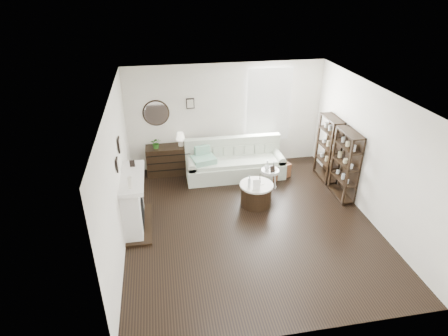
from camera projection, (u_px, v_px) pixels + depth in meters
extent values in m
plane|color=black|center=(249.00, 222.00, 7.79)|extent=(5.50, 5.50, 0.00)
plane|color=white|center=(254.00, 96.00, 6.53)|extent=(5.50, 5.50, 0.00)
plane|color=white|center=(226.00, 116.00, 9.55)|extent=(5.00, 0.00, 5.00)
plane|color=white|center=(303.00, 262.00, 4.76)|extent=(5.00, 0.00, 5.00)
plane|color=white|center=(118.00, 176.00, 6.77)|extent=(0.00, 5.50, 5.50)
plane|color=white|center=(372.00, 155.00, 7.55)|extent=(0.00, 5.50, 5.50)
cube|color=white|center=(268.00, 105.00, 9.59)|extent=(1.00, 0.02, 1.80)
cube|color=white|center=(269.00, 105.00, 9.54)|extent=(1.15, 0.02, 1.90)
cylinder|color=silver|center=(156.00, 113.00, 9.16)|extent=(0.60, 0.03, 0.60)
cube|color=black|center=(190.00, 103.00, 9.20)|extent=(0.20, 0.03, 0.26)
cube|color=white|center=(133.00, 203.00, 7.43)|extent=(0.34, 1.20, 1.10)
cube|color=black|center=(135.00, 209.00, 7.51)|extent=(0.30, 0.65, 0.70)
cube|color=white|center=(132.00, 178.00, 7.17)|extent=(0.44, 1.35, 0.08)
cube|color=black|center=(140.00, 224.00, 7.69)|extent=(0.50, 1.40, 0.05)
cylinder|color=beige|center=(130.00, 183.00, 6.71)|extent=(0.08, 0.08, 0.22)
cube|color=black|center=(132.00, 163.00, 7.47)|extent=(0.10, 0.03, 0.14)
cube|color=black|center=(117.00, 165.00, 6.62)|extent=(0.03, 0.18, 0.24)
cube|color=black|center=(119.00, 145.00, 7.14)|extent=(0.03, 0.22, 0.28)
cube|color=black|center=(328.00, 148.00, 9.13)|extent=(0.30, 0.80, 1.60)
cylinder|color=beige|center=(331.00, 163.00, 9.04)|extent=(0.08, 0.08, 0.11)
cylinder|color=beige|center=(326.00, 159.00, 9.25)|extent=(0.08, 0.08, 0.11)
cylinder|color=beige|center=(322.00, 155.00, 9.47)|extent=(0.08, 0.08, 0.11)
cylinder|color=beige|center=(333.00, 148.00, 8.85)|extent=(0.08, 0.08, 0.11)
cylinder|color=beige|center=(328.00, 144.00, 9.07)|extent=(0.08, 0.08, 0.11)
cylinder|color=beige|center=(324.00, 140.00, 9.28)|extent=(0.08, 0.08, 0.11)
cylinder|color=beige|center=(335.00, 133.00, 8.66)|extent=(0.08, 0.08, 0.11)
cylinder|color=beige|center=(331.00, 129.00, 8.88)|extent=(0.08, 0.08, 0.11)
cylinder|color=beige|center=(326.00, 125.00, 9.10)|extent=(0.08, 0.08, 0.11)
cube|color=black|center=(345.00, 165.00, 8.34)|extent=(0.30, 0.80, 1.60)
cylinder|color=beige|center=(348.00, 182.00, 8.25)|extent=(0.08, 0.08, 0.11)
cylinder|color=beige|center=(343.00, 176.00, 8.47)|extent=(0.08, 0.08, 0.11)
cylinder|color=beige|center=(338.00, 171.00, 8.69)|extent=(0.08, 0.08, 0.11)
cylinder|color=beige|center=(351.00, 166.00, 8.06)|extent=(0.08, 0.08, 0.11)
cylinder|color=beige|center=(345.00, 160.00, 8.28)|extent=(0.08, 0.08, 0.11)
cylinder|color=beige|center=(340.00, 156.00, 8.50)|extent=(0.08, 0.08, 0.11)
cylinder|color=beige|center=(354.00, 149.00, 7.88)|extent=(0.08, 0.08, 0.11)
cylinder|color=beige|center=(348.00, 144.00, 8.10)|extent=(0.08, 0.08, 0.11)
cylinder|color=beige|center=(343.00, 139.00, 8.31)|extent=(0.08, 0.08, 0.11)
cube|color=#B3BEAA|center=(235.00, 169.00, 9.45)|extent=(2.44, 0.85, 0.39)
cube|color=#B3BEAA|center=(235.00, 161.00, 9.31)|extent=(2.11, 0.68, 0.09)
cube|color=#B3BEAA|center=(233.00, 150.00, 9.56)|extent=(2.44, 0.19, 0.75)
cube|color=#B3BEAA|center=(191.00, 171.00, 9.26)|extent=(0.21, 0.80, 0.49)
cube|color=#B3BEAA|center=(277.00, 164.00, 9.60)|extent=(0.21, 0.80, 0.49)
cube|color=#27916D|center=(204.00, 160.00, 9.12)|extent=(0.64, 0.57, 0.14)
cube|color=brown|center=(281.00, 172.00, 9.38)|extent=(0.56, 0.35, 0.36)
cube|color=black|center=(169.00, 160.00, 9.53)|extent=(1.12, 0.47, 0.74)
cube|color=black|center=(170.00, 170.00, 9.40)|extent=(1.07, 0.01, 0.02)
cube|color=black|center=(169.00, 163.00, 9.30)|extent=(1.07, 0.01, 0.02)
cube|color=black|center=(169.00, 155.00, 9.20)|extent=(1.07, 0.01, 0.01)
imported|color=#275F1B|center=(156.00, 143.00, 9.21)|extent=(0.28, 0.25, 0.28)
cylinder|color=black|center=(256.00, 195.00, 8.29)|extent=(0.68, 0.68, 0.47)
cylinder|color=beige|center=(257.00, 185.00, 8.17)|extent=(0.74, 0.74, 0.04)
cylinder|color=white|center=(270.00, 170.00, 8.74)|extent=(0.42, 0.42, 0.03)
cylinder|color=white|center=(270.00, 172.00, 8.76)|extent=(0.43, 0.43, 0.02)
cylinder|color=white|center=(270.00, 180.00, 8.87)|extent=(0.03, 0.03, 0.49)
cylinder|color=silver|center=(249.00, 181.00, 8.00)|extent=(0.06, 0.06, 0.28)
cube|color=white|center=(257.00, 184.00, 7.94)|extent=(0.16, 0.07, 0.21)
cube|color=black|center=(273.00, 169.00, 8.61)|extent=(0.12, 0.06, 0.15)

